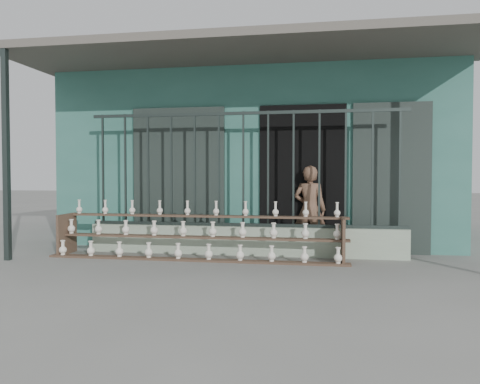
# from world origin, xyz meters

# --- Properties ---
(ground) EXTENTS (60.00, 60.00, 0.00)m
(ground) POSITION_xyz_m (0.00, 0.00, 0.00)
(ground) COLOR slate
(workshop_building) EXTENTS (7.40, 6.60, 3.21)m
(workshop_building) POSITION_xyz_m (0.00, 4.23, 1.62)
(workshop_building) COLOR #346E61
(workshop_building) RESTS_ON ground
(parapet_wall) EXTENTS (5.00, 0.20, 0.45)m
(parapet_wall) POSITION_xyz_m (0.00, 1.30, 0.23)
(parapet_wall) COLOR #A2B69C
(parapet_wall) RESTS_ON ground
(security_fence) EXTENTS (5.00, 0.04, 1.80)m
(security_fence) POSITION_xyz_m (-0.00, 1.30, 1.35)
(security_fence) COLOR #283330
(security_fence) RESTS_ON parapet_wall
(shelf_rack) EXTENTS (4.50, 0.68, 0.85)m
(shelf_rack) POSITION_xyz_m (-0.63, 0.89, 0.36)
(shelf_rack) COLOR brown
(shelf_rack) RESTS_ON ground
(elderly_woman) EXTENTS (0.57, 0.43, 1.41)m
(elderly_woman) POSITION_xyz_m (1.03, 1.63, 0.70)
(elderly_woman) COLOR brown
(elderly_woman) RESTS_ON ground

